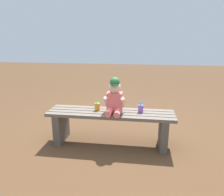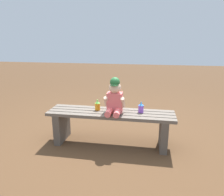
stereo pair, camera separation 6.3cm
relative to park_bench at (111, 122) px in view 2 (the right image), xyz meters
The scene contains 5 objects.
ground_plane 0.27m from the park_bench, ahead, with size 16.00×16.00×0.00m, color #4C331E.
park_bench is the anchor object (origin of this frame).
child_figure 0.31m from the park_bench, 20.92° to the right, with size 0.23×0.27×0.40m.
sippy_cup_left 0.25m from the park_bench, 167.68° to the left, with size 0.06×0.06×0.12m.
sippy_cup_right 0.39m from the park_bench, ahead, with size 0.06×0.06×0.12m.
Camera 2 is at (0.41, -2.30, 1.22)m, focal length 34.38 mm.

